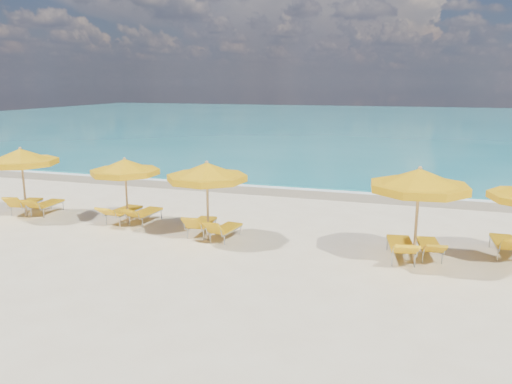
% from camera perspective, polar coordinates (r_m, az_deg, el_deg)
% --- Properties ---
extents(ground_plane, '(120.00, 120.00, 0.00)m').
position_cam_1_polar(ground_plane, '(15.14, -1.73, -5.61)').
color(ground_plane, beige).
extents(ocean, '(120.00, 80.00, 0.30)m').
position_cam_1_polar(ocean, '(61.94, 13.27, 7.76)').
color(ocean, '#16767F').
rests_on(ocean, ground).
extents(wet_sand_band, '(120.00, 2.60, 0.01)m').
position_cam_1_polar(wet_sand_band, '(22.02, 4.66, 0.10)').
color(wet_sand_band, tan).
rests_on(wet_sand_band, ground).
extents(foam_line, '(120.00, 1.20, 0.03)m').
position_cam_1_polar(foam_line, '(22.78, 5.11, 0.51)').
color(foam_line, white).
rests_on(foam_line, ground).
extents(whitecap_near, '(14.00, 0.36, 0.05)m').
position_cam_1_polar(whitecap_near, '(32.76, -1.79, 4.19)').
color(whitecap_near, white).
rests_on(whitecap_near, ground).
extents(whitecap_far, '(18.00, 0.30, 0.05)m').
position_cam_1_polar(whitecap_far, '(38.00, 22.40, 4.41)').
color(whitecap_far, white).
rests_on(whitecap_far, ground).
extents(umbrella_1, '(2.62, 2.62, 2.50)m').
position_cam_1_polar(umbrella_1, '(19.17, -25.27, 3.59)').
color(umbrella_1, tan).
rests_on(umbrella_1, ground).
extents(umbrella_2, '(2.97, 2.97, 2.29)m').
position_cam_1_polar(umbrella_2, '(16.92, -14.75, 2.72)').
color(umbrella_2, tan).
rests_on(umbrella_2, ground).
extents(umbrella_3, '(2.95, 2.95, 2.44)m').
position_cam_1_polar(umbrella_3, '(14.79, -5.63, 2.22)').
color(umbrella_3, tan).
rests_on(umbrella_3, ground).
extents(umbrella_4, '(3.19, 3.19, 2.60)m').
position_cam_1_polar(umbrella_4, '(13.43, 18.16, 1.21)').
color(umbrella_4, tan).
rests_on(umbrella_4, ground).
extents(lounger_1_left, '(0.92, 1.80, 0.82)m').
position_cam_1_polar(lounger_1_left, '(20.15, -24.77, -1.55)').
color(lounger_1_left, '#A5A8AD').
rests_on(lounger_1_left, ground).
extents(lounger_1_right, '(0.68, 1.76, 0.75)m').
position_cam_1_polar(lounger_1_right, '(19.70, -22.81, -1.69)').
color(lounger_1_right, '#A5A8AD').
rests_on(lounger_1_right, ground).
extents(lounger_2_left, '(0.75, 1.89, 0.75)m').
position_cam_1_polar(lounger_2_left, '(17.75, -14.94, -2.57)').
color(lounger_2_left, '#A5A8AD').
rests_on(lounger_2_left, ground).
extents(lounger_2_right, '(0.72, 1.77, 0.72)m').
position_cam_1_polar(lounger_2_right, '(17.43, -12.57, -2.76)').
color(lounger_2_right, '#A5A8AD').
rests_on(lounger_2_right, ground).
extents(lounger_3_left, '(0.68, 1.74, 0.81)m').
position_cam_1_polar(lounger_3_left, '(15.83, -6.25, -4.05)').
color(lounger_3_left, '#A5A8AD').
rests_on(lounger_3_left, ground).
extents(lounger_3_right, '(0.74, 1.62, 0.77)m').
position_cam_1_polar(lounger_3_right, '(15.26, -3.53, -4.69)').
color(lounger_3_right, '#A5A8AD').
rests_on(lounger_3_right, ground).
extents(lounger_4_left, '(0.92, 2.03, 0.79)m').
position_cam_1_polar(lounger_4_left, '(14.12, 16.21, -6.47)').
color(lounger_4_left, '#A5A8AD').
rests_on(lounger_4_left, ground).
extents(lounger_4_right, '(0.80, 1.75, 0.69)m').
position_cam_1_polar(lounger_4_right, '(14.51, 19.16, -6.28)').
color(lounger_4_right, '#A5A8AD').
rests_on(lounger_4_right, ground).
extents(lounger_5_left, '(0.67, 1.82, 0.79)m').
position_cam_1_polar(lounger_5_left, '(15.45, 26.54, -5.72)').
color(lounger_5_left, '#A5A8AD').
rests_on(lounger_5_left, ground).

